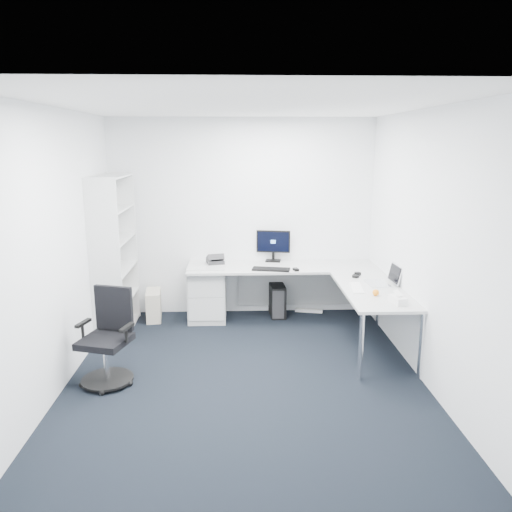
{
  "coord_description": "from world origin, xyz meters",
  "views": [
    {
      "loc": [
        -0.07,
        -4.73,
        2.37
      ],
      "look_at": [
        0.15,
        1.05,
        1.05
      ],
      "focal_mm": 35.0,
      "sensor_mm": 36.0,
      "label": 1
    }
  ],
  "objects_px": {
    "bookshelf": "(114,254)",
    "monitor": "(273,246)",
    "l_desk": "(286,301)",
    "laptop": "(378,274)",
    "task_chair": "(105,339)"
  },
  "relations": [
    {
      "from": "l_desk",
      "to": "laptop",
      "type": "distance_m",
      "value": 1.27
    },
    {
      "from": "bookshelf",
      "to": "task_chair",
      "type": "bearing_deg",
      "value": -81.19
    },
    {
      "from": "bookshelf",
      "to": "monitor",
      "type": "relative_size",
      "value": 4.26
    },
    {
      "from": "l_desk",
      "to": "monitor",
      "type": "distance_m",
      "value": 0.88
    },
    {
      "from": "task_chair",
      "to": "monitor",
      "type": "bearing_deg",
      "value": 65.21
    },
    {
      "from": "l_desk",
      "to": "task_chair",
      "type": "xyz_separation_m",
      "value": [
        -1.94,
        -1.46,
        0.1
      ]
    },
    {
      "from": "task_chair",
      "to": "monitor",
      "type": "relative_size",
      "value": 2.05
    },
    {
      "from": "task_chair",
      "to": "laptop",
      "type": "bearing_deg",
      "value": 32.97
    },
    {
      "from": "task_chair",
      "to": "laptop",
      "type": "relative_size",
      "value": 2.81
    },
    {
      "from": "bookshelf",
      "to": "monitor",
      "type": "height_order",
      "value": "bookshelf"
    },
    {
      "from": "l_desk",
      "to": "bookshelf",
      "type": "distance_m",
      "value": 2.26
    },
    {
      "from": "bookshelf",
      "to": "laptop",
      "type": "xyz_separation_m",
      "value": [
        3.19,
        -0.62,
        -0.13
      ]
    },
    {
      "from": "bookshelf",
      "to": "laptop",
      "type": "distance_m",
      "value": 3.25
    },
    {
      "from": "monitor",
      "to": "bookshelf",
      "type": "bearing_deg",
      "value": -154.74
    },
    {
      "from": "bookshelf",
      "to": "laptop",
      "type": "relative_size",
      "value": 5.83
    }
  ]
}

